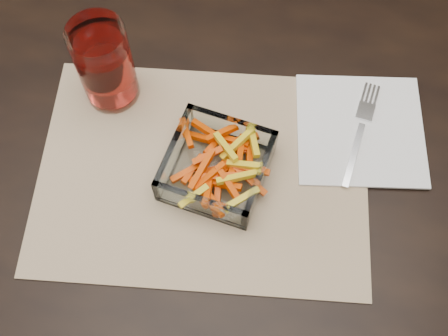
{
  "coord_description": "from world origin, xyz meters",
  "views": [
    {
      "loc": [
        0.06,
        -0.35,
        1.45
      ],
      "look_at": [
        0.01,
        -0.04,
        0.78
      ],
      "focal_mm": 45.0,
      "sensor_mm": 36.0,
      "label": 1
    }
  ],
  "objects": [
    {
      "name": "napkin",
      "position": [
        0.19,
        0.07,
        0.76
      ],
      "size": [
        0.2,
        0.2,
        0.0
      ],
      "primitive_type": "cube",
      "rotation": [
        0.0,
        0.0,
        0.12
      ],
      "color": "white",
      "rests_on": "placemat"
    },
    {
      "name": "placemat",
      "position": [
        -0.02,
        -0.03,
        0.75
      ],
      "size": [
        0.48,
        0.37,
        0.0
      ],
      "primitive_type": "cube",
      "rotation": [
        0.0,
        0.0,
        0.08
      ],
      "color": "tan",
      "rests_on": "dining_table"
    },
    {
      "name": "tumbler",
      "position": [
        -0.17,
        0.07,
        0.82
      ],
      "size": [
        0.08,
        0.08,
        0.14
      ],
      "color": "white",
      "rests_on": "placemat"
    },
    {
      "name": "dining_table",
      "position": [
        0.0,
        0.0,
        0.66
      ],
      "size": [
        1.6,
        0.9,
        0.75
      ],
      "color": "black",
      "rests_on": "ground"
    },
    {
      "name": "glass_bowl",
      "position": [
        0.0,
        -0.03,
        0.77
      ],
      "size": [
        0.15,
        0.15,
        0.05
      ],
      "rotation": [
        0.0,
        0.0,
        -0.19
      ],
      "color": "white",
      "rests_on": "placemat"
    },
    {
      "name": "fork",
      "position": [
        0.19,
        0.06,
        0.76
      ],
      "size": [
        0.05,
        0.17,
        0.0
      ],
      "rotation": [
        0.0,
        0.0,
        -0.18
      ],
      "color": "silver",
      "rests_on": "napkin"
    }
  ]
}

